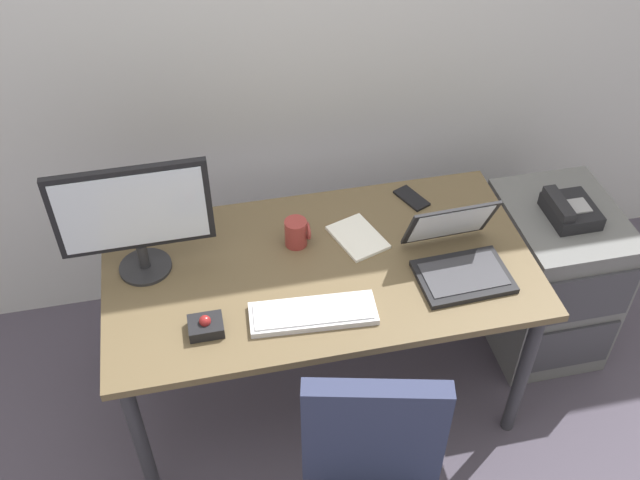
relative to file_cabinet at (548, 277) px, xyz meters
name	(u,v)px	position (x,y,z in m)	size (l,w,h in m)	color
ground_plane	(320,387)	(-0.98, -0.09, -0.34)	(8.00, 8.00, 0.00)	#4A4350
desk	(320,280)	(-0.98, -0.09, 0.29)	(1.48, 0.79, 0.71)	brown
file_cabinet	(548,277)	(0.00, 0.00, 0.00)	(0.42, 0.53, 0.69)	#5F5F5E
desk_phone	(569,210)	(-0.01, -0.02, 0.38)	(0.17, 0.20, 0.09)	black
monitor_main	(134,215)	(-1.57, 0.02, 0.61)	(0.51, 0.18, 0.43)	#262628
keyboard	(313,313)	(-1.05, -0.31, 0.38)	(0.42, 0.16, 0.03)	silver
laptop	(458,257)	(-0.52, -0.20, 0.41)	(0.32, 0.33, 0.22)	black
trackball_mouse	(206,326)	(-1.39, -0.30, 0.39)	(0.11, 0.09, 0.07)	black
coffee_mug	(297,233)	(-1.03, 0.03, 0.42)	(0.09, 0.08, 0.10)	maroon
paper_notepad	(358,237)	(-0.82, 0.01, 0.37)	(0.15, 0.21, 0.01)	white
cell_phone	(412,198)	(-0.56, 0.19, 0.37)	(0.07, 0.14, 0.01)	black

